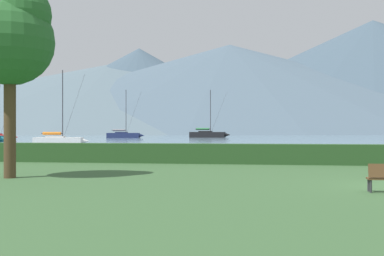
% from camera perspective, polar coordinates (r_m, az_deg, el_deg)
% --- Properties ---
extents(harbor_water, '(320.00, 246.00, 0.00)m').
position_cam_1_polar(harbor_water, '(155.63, 10.19, -0.75)').
color(harbor_water, slate).
rests_on(harbor_water, ground_plane).
extents(hedge_line, '(80.00, 1.20, 1.17)m').
position_cam_1_polar(hedge_line, '(29.97, 17.74, -2.91)').
color(hedge_line, '#284C23').
rests_on(hedge_line, ground_plane).
extents(sailboat_slip_3, '(8.85, 2.87, 10.33)m').
position_cam_1_polar(sailboat_slip_3, '(108.32, 1.84, -0.71)').
color(sailboat_slip_3, black).
rests_on(sailboat_slip_3, harbor_water).
extents(sailboat_slip_4, '(7.83, 3.20, 10.02)m').
position_cam_1_polar(sailboat_slip_4, '(104.35, -7.79, -0.78)').
color(sailboat_slip_4, navy).
rests_on(sailboat_slip_4, harbor_water).
extents(sailboat_slip_5, '(6.89, 2.91, 9.23)m').
position_cam_1_polar(sailboat_slip_5, '(63.69, -14.90, -1.37)').
color(sailboat_slip_5, white).
rests_on(sailboat_slip_5, harbor_water).
extents(park_tree, '(3.74, 3.74, 8.13)m').
position_cam_1_polar(park_tree, '(22.72, -19.80, 9.77)').
color(park_tree, '#4C3823').
rests_on(park_tree, ground_plane).
extents(distant_hill_west_ridge, '(346.51, 346.51, 42.00)m').
position_cam_1_polar(distant_hill_west_ridge, '(315.73, -9.07, 3.46)').
color(distant_hill_west_ridge, slate).
rests_on(distant_hill_west_ridge, ground_plane).
extents(distant_hill_central_peak, '(182.39, 182.39, 51.90)m').
position_cam_1_polar(distant_hill_central_peak, '(315.06, -6.06, 4.37)').
color(distant_hill_central_peak, '#425666').
rests_on(distant_hill_central_peak, ground_plane).
extents(distant_hill_east_ridge, '(306.65, 306.65, 70.52)m').
position_cam_1_polar(distant_hill_east_ridge, '(338.97, 19.94, 5.64)').
color(distant_hill_east_ridge, '#425666').
rests_on(distant_hill_east_ridge, ground_plane).
extents(distant_hill_far_shoulder, '(347.26, 347.26, 54.41)m').
position_cam_1_polar(distant_hill_far_shoulder, '(315.69, 4.31, 4.59)').
color(distant_hill_far_shoulder, '#4C6070').
rests_on(distant_hill_far_shoulder, ground_plane).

